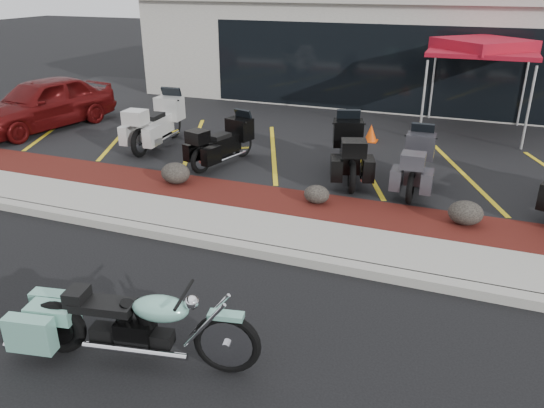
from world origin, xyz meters
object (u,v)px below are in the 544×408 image
at_px(touring_white, 172,113).
at_px(parked_car, 42,103).
at_px(traffic_cone, 371,133).
at_px(hero_cruiser, 227,335).
at_px(popup_canopy, 483,48).

xyz_separation_m(touring_white, parked_car, (-3.89, -0.41, 0.03)).
bearing_deg(touring_white, traffic_cone, -75.23).
bearing_deg(touring_white, hero_cruiser, -148.70).
height_order(hero_cruiser, parked_car, parked_car).
bearing_deg(touring_white, parked_car, 93.10).
distance_m(traffic_cone, popup_canopy, 3.64).
height_order(hero_cruiser, traffic_cone, hero_cruiser).
xyz_separation_m(traffic_cone, popup_canopy, (2.39, 1.87, 2.01)).
bearing_deg(touring_white, popup_canopy, -67.69).
bearing_deg(traffic_cone, parked_car, -167.32).
xyz_separation_m(hero_cruiser, popup_canopy, (2.18, 10.97, 1.88)).
bearing_deg(parked_car, touring_white, 17.60).
xyz_separation_m(parked_car, traffic_cone, (8.80, 1.98, -0.49)).
xyz_separation_m(parked_car, popup_canopy, (11.19, 3.85, 1.53)).
bearing_deg(popup_canopy, hero_cruiser, -99.56).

